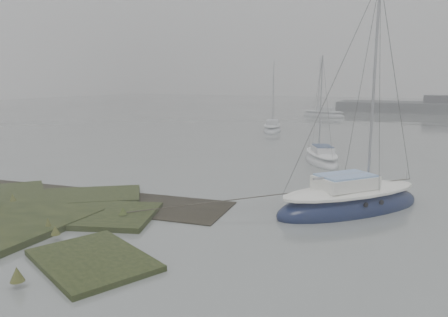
# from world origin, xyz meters

# --- Properties ---
(ground) EXTENTS (160.00, 160.00, 0.00)m
(ground) POSITION_xyz_m (0.00, 30.00, 0.00)
(ground) COLOR slate
(ground) RESTS_ON ground
(sailboat_main) EXTENTS (5.76, 6.26, 9.06)m
(sailboat_main) POSITION_xyz_m (6.05, 7.33, 0.28)
(sailboat_main) COLOR #101837
(sailboat_main) RESTS_ON ground
(sailboat_white) EXTENTS (3.57, 4.96, 6.73)m
(sailboat_white) POSITION_xyz_m (3.00, 16.37, 0.21)
(sailboat_white) COLOR silver
(sailboat_white) RESTS_ON ground
(sailboat_far_a) EXTENTS (2.85, 5.20, 6.98)m
(sailboat_far_a) POSITION_xyz_m (-4.57, 29.85, 0.22)
(sailboat_far_a) COLOR silver
(sailboat_far_a) RESTS_ON ground
(sailboat_far_c) EXTENTS (5.98, 3.06, 8.06)m
(sailboat_far_c) POSITION_xyz_m (-3.51, 47.46, 0.25)
(sailboat_far_c) COLOR #B6BBC0
(sailboat_far_c) RESTS_ON ground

